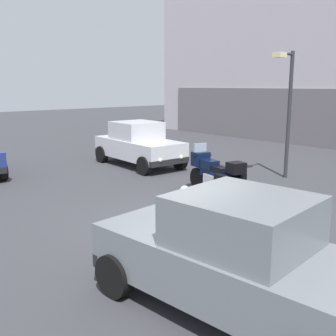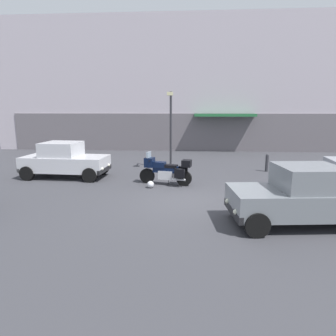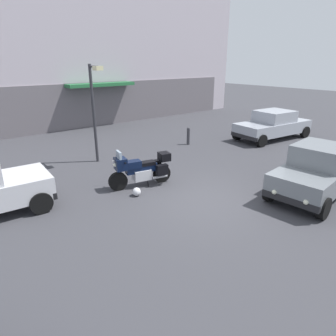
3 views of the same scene
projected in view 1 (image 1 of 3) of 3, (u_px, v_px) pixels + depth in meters
ground_plane at (180, 223)px, 8.83m from camera, size 80.00×80.00×0.00m
motorcycle at (215, 174)px, 10.82m from camera, size 2.24×0.99×1.36m
helmet at (185, 191)px, 10.99m from camera, size 0.28×0.28×0.28m
car_hatchback_near at (138, 144)px, 14.96m from camera, size 3.94×1.96×1.64m
car_wagon_end at (234, 256)px, 5.19m from camera, size 3.99×2.13×1.64m
streetlamp_curbside at (287, 101)px, 12.56m from camera, size 0.28×0.94×4.01m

